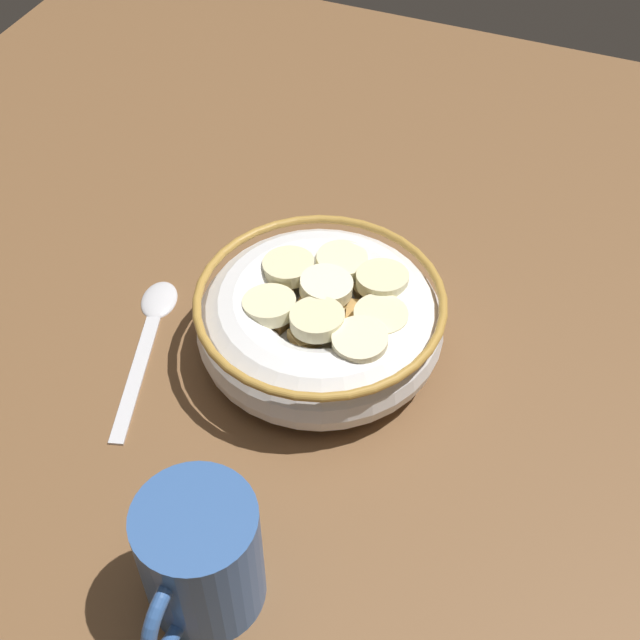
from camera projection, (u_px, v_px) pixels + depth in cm
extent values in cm
cube|color=brown|center=(320.00, 358.00, 61.37)|extent=(93.78, 93.78, 2.00)
cylinder|color=white|center=(320.00, 346.00, 60.41)|extent=(9.18, 9.18, 0.60)
torus|color=white|center=(320.00, 324.00, 58.70)|extent=(16.70, 16.70, 5.26)
torus|color=#B28438|center=(320.00, 300.00, 56.99)|extent=(16.80, 16.80, 0.60)
cylinder|color=white|center=(320.00, 317.00, 58.19)|extent=(13.54, 13.54, 0.40)
cube|color=#B78947|center=(293.00, 272.00, 60.25)|extent=(2.02, 1.95, 0.95)
cube|color=tan|center=(311.00, 340.00, 55.85)|extent=(2.39, 2.38, 0.83)
cube|color=tan|center=(372.00, 338.00, 56.14)|extent=(2.20, 2.19, 0.78)
cube|color=#B78947|center=(339.00, 365.00, 54.47)|extent=(2.06, 2.06, 0.77)
cube|color=#AD7F42|center=(332.00, 285.00, 59.44)|extent=(2.40, 2.39, 0.87)
cube|color=#AD7F42|center=(347.00, 330.00, 56.38)|extent=(2.09, 2.08, 0.78)
cube|color=#AD7F42|center=(278.00, 319.00, 57.29)|extent=(2.10, 2.07, 0.86)
cube|color=#B78947|center=(296.00, 357.00, 55.05)|extent=(2.36, 2.36, 0.78)
cube|color=#AD7F42|center=(359.00, 312.00, 57.50)|extent=(2.14, 2.10, 0.87)
cube|color=#AD7F42|center=(304.00, 250.00, 61.58)|extent=(2.35, 2.37, 0.90)
cube|color=#AD7F42|center=(267.00, 350.00, 55.55)|extent=(2.32, 2.32, 0.76)
cube|color=tan|center=(332.00, 311.00, 57.68)|extent=(1.84, 1.82, 0.81)
cube|color=tan|center=(364.00, 286.00, 59.42)|extent=(2.39, 2.40, 0.83)
cube|color=#B78947|center=(281.00, 293.00, 58.88)|extent=(2.30, 2.30, 0.79)
cube|color=#B78947|center=(372.00, 264.00, 60.76)|extent=(2.41, 2.41, 0.88)
cube|color=tan|center=(393.00, 298.00, 58.46)|extent=(2.06, 2.07, 0.82)
cube|color=#B78947|center=(308.00, 311.00, 57.49)|extent=(1.84, 1.80, 0.87)
cube|color=#AD7F42|center=(365.00, 358.00, 54.90)|extent=(2.39, 2.37, 0.93)
cylinder|color=beige|center=(289.00, 267.00, 59.11)|extent=(5.02, 5.04, 1.22)
cylinder|color=beige|center=(269.00, 306.00, 56.84)|extent=(3.94, 3.91, 1.48)
cylinder|color=beige|center=(382.00, 314.00, 56.19)|extent=(4.89, 4.91, 1.08)
cylinder|color=beige|center=(317.00, 320.00, 55.28)|extent=(4.25, 4.24, 1.36)
cylinder|color=#F4EABC|center=(360.00, 342.00, 54.15)|extent=(4.63, 4.61, 1.21)
cylinder|color=beige|center=(382.00, 280.00, 57.99)|extent=(5.06, 5.03, 1.38)
cylinder|color=#F9EFC6|center=(333.00, 288.00, 57.41)|extent=(4.65, 4.66, 1.33)
cylinder|color=beige|center=(345.00, 263.00, 59.60)|extent=(4.77, 4.77, 1.11)
ellipsoid|color=silver|center=(159.00, 296.00, 63.60)|extent=(4.40, 3.61, 0.80)
cube|color=silver|center=(136.00, 376.00, 58.75)|extent=(10.84, 4.13, 0.36)
cylinder|color=#335999|center=(201.00, 555.00, 45.62)|extent=(6.53, 6.53, 7.99)
torus|color=#335999|center=(171.00, 611.00, 43.56)|extent=(5.27, 0.80, 5.27)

